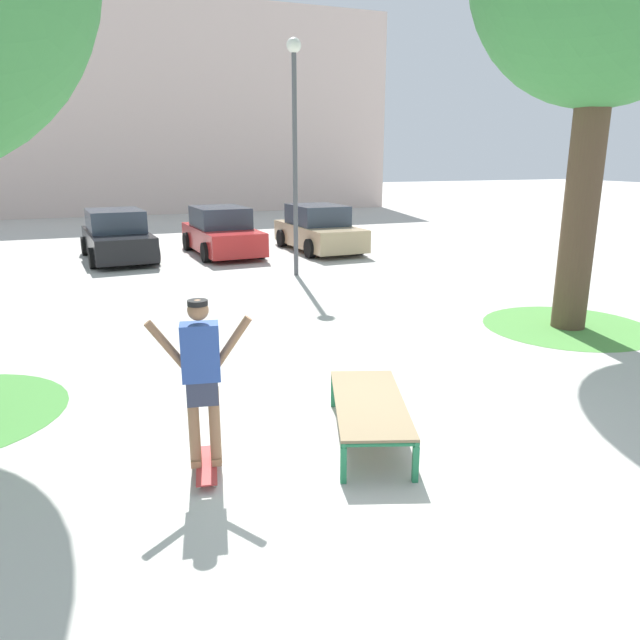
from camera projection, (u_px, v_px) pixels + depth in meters
name	position (u px, v px, depth m)	size (l,w,h in m)	color
ground_plane	(363.00, 428.00, 6.94)	(120.00, 120.00, 0.00)	#B7B5AD
building_facade	(90.00, 108.00, 31.48)	(32.92, 4.00, 11.04)	beige
skate_box	(369.00, 405.00, 6.57)	(1.35, 2.04, 0.46)	#237A4C
skateboard	(207.00, 465.00, 5.95)	(0.35, 0.82, 0.09)	#B23333
skater	(201.00, 372.00, 5.69)	(1.00, 0.34, 1.69)	#8E6647
grass_patch_near_right	(567.00, 326.00, 11.06)	(3.06, 3.06, 0.01)	#519342
car_black	(117.00, 237.00, 18.09)	(2.15, 4.31, 1.50)	black
car_red	(222.00, 233.00, 19.08)	(2.08, 4.28, 1.50)	red
car_tan	(318.00, 230.00, 19.83)	(2.02, 4.25, 1.50)	tan
light_post	(295.00, 125.00, 14.84)	(0.36, 0.36, 5.83)	#4C4C51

